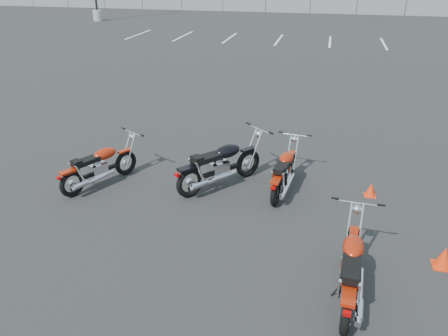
% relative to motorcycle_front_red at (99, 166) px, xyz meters
% --- Properties ---
extents(ground, '(120.00, 120.00, 0.00)m').
position_rel_motorcycle_front_red_xyz_m(ground, '(2.45, -0.53, -0.43)').
color(ground, black).
rests_on(ground, ground).
extents(motorcycle_front_red, '(1.25, 1.86, 0.95)m').
position_rel_motorcycle_front_red_xyz_m(motorcycle_front_red, '(0.00, 0.00, 0.00)').
color(motorcycle_front_red, black).
rests_on(motorcycle_front_red, ground).
extents(motorcycle_second_black, '(1.73, 1.96, 1.08)m').
position_rel_motorcycle_front_red_xyz_m(motorcycle_second_black, '(2.47, 0.52, 0.06)').
color(motorcycle_second_black, black).
rests_on(motorcycle_second_black, ground).
extents(motorcycle_third_red, '(0.74, 1.91, 0.93)m').
position_rel_motorcycle_front_red_xyz_m(motorcycle_third_red, '(3.78, 0.64, -0.01)').
color(motorcycle_third_red, black).
rests_on(motorcycle_third_red, ground).
extents(motorcycle_rear_red, '(0.80, 2.06, 1.01)m').
position_rel_motorcycle_front_red_xyz_m(motorcycle_rear_red, '(5.01, -2.29, 0.03)').
color(motorcycle_rear_red, black).
rests_on(motorcycle_rear_red, ground).
extents(training_cone_near, '(0.23, 0.23, 0.28)m').
position_rel_motorcycle_front_red_xyz_m(training_cone_near, '(5.52, 0.81, -0.29)').
color(training_cone_near, red).
rests_on(training_cone_near, ground).
extents(training_cone_far, '(0.29, 0.29, 0.35)m').
position_rel_motorcycle_front_red_xyz_m(training_cone_far, '(6.47, -1.29, -0.26)').
color(training_cone_far, red).
rests_on(training_cone_far, ground).
extents(chainlink_fence, '(80.06, 0.06, 1.80)m').
position_rel_motorcycle_front_red_xyz_m(chainlink_fence, '(2.45, 34.47, 0.47)').
color(chainlink_fence, slate).
rests_on(chainlink_fence, ground).
extents(parking_line_stripes, '(15.12, 4.00, 0.01)m').
position_rel_motorcycle_front_red_xyz_m(parking_line_stripes, '(-0.05, 19.47, -0.43)').
color(parking_line_stripes, silver).
rests_on(parking_line_stripes, ground).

